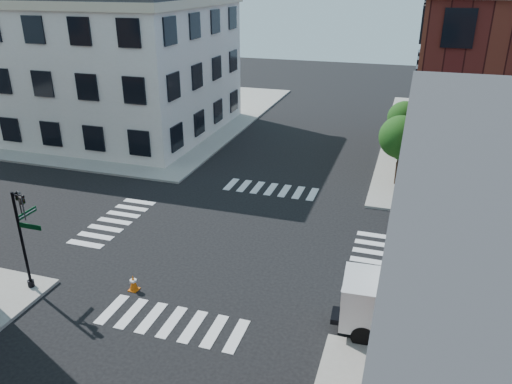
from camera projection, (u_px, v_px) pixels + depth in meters
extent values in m
plane|color=black|center=(233.00, 240.00, 25.68)|extent=(120.00, 120.00, 0.00)
cube|color=gray|center=(108.00, 111.00, 49.87)|extent=(30.00, 30.00, 0.15)
cube|color=silver|center=(88.00, 65.00, 42.79)|extent=(22.00, 16.00, 11.00)
cylinder|color=black|center=(396.00, 173.00, 31.97)|extent=(0.18, 0.18, 1.47)
cylinder|color=black|center=(398.00, 162.00, 31.68)|extent=(0.12, 0.12, 1.47)
sphere|color=#143E10|center=(401.00, 137.00, 31.02)|extent=(2.69, 2.69, 2.69)
sphere|color=#143E10|center=(404.00, 146.00, 31.08)|extent=(1.85, 1.85, 1.85)
cylinder|color=black|center=(401.00, 146.00, 37.25)|extent=(0.18, 0.18, 1.33)
cylinder|color=black|center=(402.00, 138.00, 36.99)|extent=(0.12, 0.12, 1.33)
sphere|color=#143E10|center=(404.00, 118.00, 36.38)|extent=(2.43, 2.43, 2.43)
sphere|color=#143E10|center=(407.00, 125.00, 36.42)|extent=(1.67, 1.67, 1.67)
cylinder|color=black|center=(22.00, 243.00, 20.72)|extent=(0.12, 0.12, 4.60)
cylinder|color=black|center=(31.00, 283.00, 21.51)|extent=(0.28, 0.28, 0.30)
cube|color=#053819|center=(30.00, 226.00, 20.22)|extent=(1.10, 0.03, 0.22)
cube|color=#053819|center=(27.00, 213.00, 20.76)|extent=(0.03, 1.10, 0.22)
imported|color=black|center=(24.00, 208.00, 20.07)|extent=(0.22, 0.18, 1.10)
imported|color=black|center=(19.00, 204.00, 20.41)|extent=(0.18, 0.22, 1.10)
cube|color=white|center=(464.00, 302.00, 17.67)|extent=(5.27, 2.52, 2.75)
cube|color=maroon|center=(469.00, 322.00, 16.66)|extent=(1.95, 0.16, 0.62)
cube|color=maroon|center=(461.00, 285.00, 18.67)|extent=(1.95, 0.16, 0.62)
cube|color=silver|center=(366.00, 299.00, 18.62)|extent=(1.90, 2.23, 1.78)
cube|color=black|center=(344.00, 289.00, 18.69)|extent=(0.19, 1.69, 0.80)
cube|color=black|center=(428.00, 330.00, 18.47)|extent=(7.14, 1.31, 0.22)
cylinder|color=black|center=(363.00, 335.00, 18.17)|extent=(0.90, 0.36, 0.89)
cylinder|color=black|center=(365.00, 305.00, 19.82)|extent=(0.90, 0.36, 0.89)
cylinder|color=black|center=(456.00, 350.00, 17.44)|extent=(0.90, 0.36, 0.89)
cylinder|color=black|center=(450.00, 318.00, 19.10)|extent=(0.90, 0.36, 0.89)
cylinder|color=black|center=(511.00, 327.00, 18.62)|extent=(0.90, 0.36, 0.89)
cube|color=#D05A09|center=(134.00, 289.00, 21.57)|extent=(0.42, 0.42, 0.04)
cone|color=#D05A09|center=(133.00, 283.00, 21.43)|extent=(0.40, 0.40, 0.74)
cylinder|color=white|center=(133.00, 281.00, 21.39)|extent=(0.29, 0.29, 0.08)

